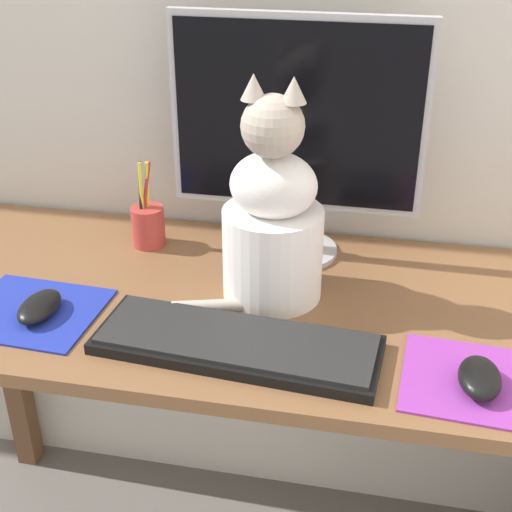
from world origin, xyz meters
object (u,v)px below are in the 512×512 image
Objects in this scene: cat at (273,220)px; pen_cup at (148,224)px; computer_mouse_left at (39,307)px; monitor at (297,130)px; computer_mouse_right at (480,378)px; keyboard at (237,344)px.

cat is 2.27× the size of pen_cup.
pen_cup is at bearing 157.34° from cat.
computer_mouse_left is at bearing -108.14° from pen_cup.
monitor is 0.54m from computer_mouse_left.
pen_cup reaches higher than computer_mouse_right.
monitor is at bearing 4.77° from pen_cup.
computer_mouse_left reaches higher than keyboard.
monitor is 1.18× the size of cat.
keyboard is 0.22m from cat.
keyboard is at bearing 175.90° from computer_mouse_right.
cat is (-0.34, 0.20, 0.12)m from computer_mouse_right.
pen_cup reaches higher than keyboard.
monitor reaches higher than computer_mouse_left.
computer_mouse_left is at bearing -140.90° from monitor.
computer_mouse_right is (0.71, -0.05, 0.00)m from computer_mouse_left.
cat reaches higher than computer_mouse_left.
keyboard is at bearing -4.46° from computer_mouse_left.
keyboard is 4.35× the size of computer_mouse_left.
computer_mouse_right is 0.57× the size of pen_cup.
monitor reaches higher than cat.
computer_mouse_left is 0.71m from computer_mouse_right.
keyboard is at bearing -93.79° from cat.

